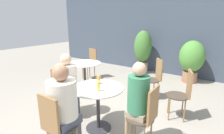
{
  "coord_description": "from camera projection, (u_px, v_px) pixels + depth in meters",
  "views": [
    {
      "loc": [
        1.65,
        -2.11,
        1.79
      ],
      "look_at": [
        -0.04,
        0.3,
        0.99
      ],
      "focal_mm": 28.0,
      "sensor_mm": 36.0,
      "label": 1
    }
  ],
  "objects": [
    {
      "name": "seated_person_2",
      "position": [
        137.0,
        97.0,
        2.42
      ],
      "size": [
        0.31,
        0.3,
        1.25
      ],
      "rotation": [
        0.0,
        0.0,
        -1.55
      ],
      "color": "gray",
      "rests_on": "ground_plane"
    },
    {
      "name": "beer_glass_1",
      "position": [
        99.0,
        80.0,
        2.93
      ],
      "size": [
        0.06,
        0.06,
        0.14
      ],
      "color": "#B28433",
      "rests_on": "cafe_table_near"
    },
    {
      "name": "potted_plant_1",
      "position": [
        192.0,
        59.0,
        5.04
      ],
      "size": [
        0.7,
        0.7,
        1.23
      ],
      "color": "#93664C",
      "rests_on": "ground_plane"
    },
    {
      "name": "seated_person_1",
      "position": [
        64.0,
        104.0,
        2.24
      ],
      "size": [
        0.38,
        0.39,
        1.27
      ],
      "rotation": [
        0.0,
        0.0,
        3.16
      ],
      "color": "#42475B",
      "rests_on": "ground_plane"
    },
    {
      "name": "bistro_chair_3",
      "position": [
        184.0,
        91.0,
        3.14
      ],
      "size": [
        0.44,
        0.43,
        0.94
      ],
      "rotation": [
        0.0,
        0.0,
        5.07
      ],
      "color": "#42382D",
      "rests_on": "ground_plane"
    },
    {
      "name": "storefront_wall",
      "position": [
        174.0,
        29.0,
        5.6
      ],
      "size": [
        10.0,
        0.06,
        3.0
      ],
      "color": "#3D4756",
      "rests_on": "ground_plane"
    },
    {
      "name": "bistro_chair_2",
      "position": [
        147.0,
        113.0,
        2.39
      ],
      "size": [
        0.4,
        0.4,
        0.94
      ],
      "rotation": [
        0.0,
        0.0,
        -1.55
      ],
      "color": "#42382D",
      "rests_on": "ground_plane"
    },
    {
      "name": "bistro_chair_4",
      "position": [
        91.0,
        61.0,
        5.41
      ],
      "size": [
        0.41,
        0.43,
        0.94
      ],
      "rotation": [
        0.0,
        0.0,
        6.07
      ],
      "color": "#42382D",
      "rests_on": "ground_plane"
    },
    {
      "name": "cafe_table_far",
      "position": [
        85.0,
        69.0,
        4.44
      ],
      "size": [
        0.83,
        0.83,
        0.74
      ],
      "color": "#2D2D33",
      "rests_on": "ground_plane"
    },
    {
      "name": "beer_glass_0",
      "position": [
        98.0,
        86.0,
        2.63
      ],
      "size": [
        0.06,
        0.06,
        0.16
      ],
      "color": "#DBC65B",
      "rests_on": "cafe_table_near"
    },
    {
      "name": "seated_person_0",
      "position": [
        68.0,
        81.0,
        3.18
      ],
      "size": [
        0.37,
        0.36,
        1.22
      ],
      "rotation": [
        0.0,
        0.0,
        1.59
      ],
      "color": "#42475B",
      "rests_on": "ground_plane"
    },
    {
      "name": "bistro_chair_0",
      "position": [
        63.0,
        87.0,
        3.31
      ],
      "size": [
        0.4,
        0.4,
        0.94
      ],
      "rotation": [
        0.0,
        0.0,
        -4.69
      ],
      "color": "#42382D",
      "rests_on": "ground_plane"
    },
    {
      "name": "cafe_table_near",
      "position": [
        98.0,
        97.0,
        2.84
      ],
      "size": [
        0.82,
        0.82,
        0.74
      ],
      "color": "#2D2D33",
      "rests_on": "ground_plane"
    },
    {
      "name": "bistro_chair_1",
      "position": [
        55.0,
        123.0,
        2.17
      ],
      "size": [
        0.4,
        0.4,
        0.94
      ],
      "rotation": [
        0.0,
        0.0,
        -3.12
      ],
      "color": "#42382D",
      "rests_on": "ground_plane"
    },
    {
      "name": "bistro_chair_5",
      "position": [
        155.0,
        75.0,
        4.01
      ],
      "size": [
        0.46,
        0.46,
        0.94
      ],
      "rotation": [
        0.0,
        0.0,
        5.43
      ],
      "color": "#42382D",
      "rests_on": "ground_plane"
    },
    {
      "name": "ground_plane",
      "position": [
        104.0,
        126.0,
        3.05
      ],
      "size": [
        20.0,
        20.0,
        0.0
      ],
      "primitive_type": "plane",
      "color": "gray"
    },
    {
      "name": "potted_plant_0",
      "position": [
        143.0,
        50.0,
        5.89
      ],
      "size": [
        0.59,
        0.59,
        1.46
      ],
      "color": "slate",
      "rests_on": "ground_plane"
    }
  ]
}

